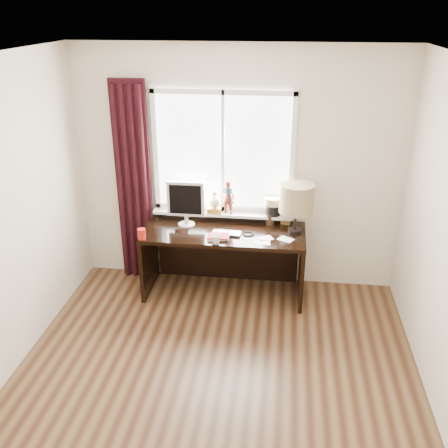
# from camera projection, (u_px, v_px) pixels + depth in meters

# --- Properties ---
(floor) EXTENTS (3.50, 4.00, 0.00)m
(floor) POSITION_uv_depth(u_px,v_px,m) (211.00, 399.00, 4.04)
(floor) COLOR brown
(floor) RESTS_ON ground
(ceiling) EXTENTS (3.50, 4.00, 0.00)m
(ceiling) POSITION_uv_depth(u_px,v_px,m) (206.00, 64.00, 2.99)
(ceiling) COLOR white
(ceiling) RESTS_ON wall_back
(wall_back) EXTENTS (3.50, 0.00, 2.60)m
(wall_back) POSITION_uv_depth(u_px,v_px,m) (237.00, 170.00, 5.33)
(wall_back) COLOR beige
(wall_back) RESTS_ON ground
(laptop) EXTENTS (0.31, 0.22, 0.02)m
(laptop) POSITION_uv_depth(u_px,v_px,m) (227.00, 233.00, 5.15)
(laptop) COLOR silver
(laptop) RESTS_ON desk
(mug) EXTENTS (0.13, 0.13, 0.10)m
(mug) POSITION_uv_depth(u_px,v_px,m) (216.00, 239.00, 4.94)
(mug) COLOR white
(mug) RESTS_ON desk
(red_cup) EXTENTS (0.08, 0.08, 0.11)m
(red_cup) POSITION_uv_depth(u_px,v_px,m) (142.00, 234.00, 5.03)
(red_cup) COLOR #A6150E
(red_cup) RESTS_ON desk
(window) EXTENTS (1.52, 0.20, 1.40)m
(window) POSITION_uv_depth(u_px,v_px,m) (224.00, 171.00, 5.30)
(window) COLOR white
(window) RESTS_ON ground
(curtain) EXTENTS (0.38, 0.09, 2.25)m
(curtain) POSITION_uv_depth(u_px,v_px,m) (133.00, 185.00, 5.45)
(curtain) COLOR black
(curtain) RESTS_ON floor
(desk) EXTENTS (1.70, 0.70, 0.75)m
(desk) POSITION_uv_depth(u_px,v_px,m) (225.00, 248.00, 5.41)
(desk) COLOR black
(desk) RESTS_ON floor
(monitor) EXTENTS (0.40, 0.18, 0.49)m
(monitor) POSITION_uv_depth(u_px,v_px,m) (186.00, 201.00, 5.26)
(monitor) COLOR beige
(monitor) RESTS_ON desk
(notebook_stack) EXTENTS (0.25, 0.20, 0.03)m
(notebook_stack) POSITION_uv_depth(u_px,v_px,m) (218.00, 237.00, 5.06)
(notebook_stack) COLOR beige
(notebook_stack) RESTS_ON desk
(brush_holder) EXTENTS (0.09, 0.09, 0.25)m
(brush_holder) POSITION_uv_depth(u_px,v_px,m) (270.00, 219.00, 5.36)
(brush_holder) COLOR black
(brush_holder) RESTS_ON desk
(icon_frame) EXTENTS (0.10, 0.04, 0.13)m
(icon_frame) POSITION_uv_depth(u_px,v_px,m) (285.00, 219.00, 5.35)
(icon_frame) COLOR gold
(icon_frame) RESTS_ON desk
(table_lamp) EXTENTS (0.35, 0.35, 0.52)m
(table_lamp) POSITION_uv_depth(u_px,v_px,m) (297.00, 199.00, 5.07)
(table_lamp) COLOR black
(table_lamp) RESTS_ON desk
(loose_papers) EXTENTS (0.40, 0.25, 0.00)m
(loose_papers) POSITION_uv_depth(u_px,v_px,m) (271.00, 240.00, 5.02)
(loose_papers) COLOR white
(loose_papers) RESTS_ON desk
(desk_cables) EXTENTS (0.39, 0.21, 0.01)m
(desk_cables) POSITION_uv_depth(u_px,v_px,m) (242.00, 233.00, 5.17)
(desk_cables) COLOR black
(desk_cables) RESTS_ON desk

